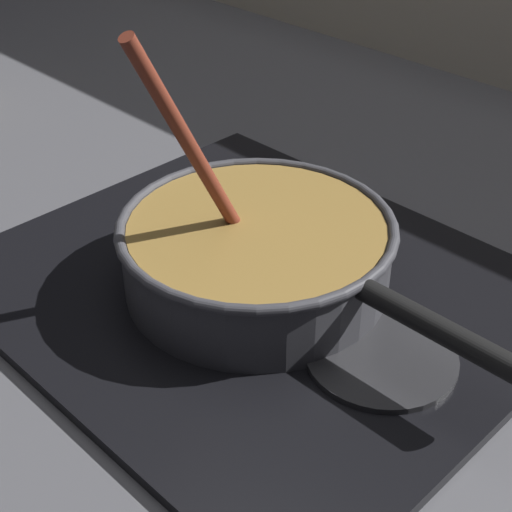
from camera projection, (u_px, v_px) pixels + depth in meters
The scene contains 5 objects.
ground at pixel (187, 353), 0.77m from camera, with size 2.40×1.60×0.04m, color #4C4C51.
hob_plate at pixel (256, 290), 0.81m from camera, with size 0.56×0.48×0.01m, color black.
burner_ring at pixel (256, 282), 0.81m from camera, with size 0.19×0.19×0.01m, color #592D0C.
spare_burner at pixel (381, 357), 0.71m from camera, with size 0.14×0.14×0.01m, color #262628.
cooking_pan at pixel (257, 252), 0.78m from camera, with size 0.43×0.28×0.29m.
Camera 1 is at (0.46, -0.36, 0.49)m, focal length 54.63 mm.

